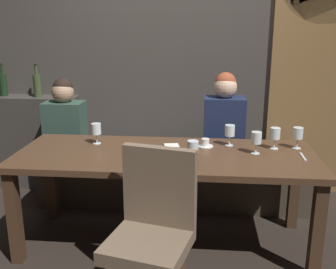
{
  "coord_description": "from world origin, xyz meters",
  "views": [
    {
      "loc": [
        0.27,
        -2.74,
        1.66
      ],
      "look_at": [
        0.0,
        0.15,
        0.84
      ],
      "focal_mm": 42.19,
      "sensor_mm": 36.0,
      "label": 1
    }
  ],
  "objects_px": {
    "wine_bottle_dark_red": "(3,84)",
    "wine_glass_center_back": "(230,132)",
    "wine_glass_end_left": "(298,134)",
    "wine_bottle_pale_label": "(37,85)",
    "fork_on_table": "(303,157)",
    "dining_table": "(166,164)",
    "wine_glass_center_front": "(96,130)",
    "diner_bearded": "(224,120)",
    "wine_glass_far_right": "(193,148)",
    "espresso_cup": "(205,143)",
    "diner_redhead": "(65,120)",
    "banquette_bench": "(173,181)",
    "wine_glass_end_right": "(256,139)",
    "chair_near_side": "(153,223)",
    "wine_glass_near_right": "(275,134)"
  },
  "relations": [
    {
      "from": "fork_on_table",
      "to": "chair_near_side",
      "type": "bearing_deg",
      "value": -143.18
    },
    {
      "from": "wine_glass_end_left",
      "to": "wine_glass_center_front",
      "type": "xyz_separation_m",
      "value": [
        -1.55,
        -0.02,
        -0.0
      ]
    },
    {
      "from": "wine_bottle_dark_red",
      "to": "wine_glass_center_back",
      "type": "xyz_separation_m",
      "value": [
        2.22,
        -0.81,
        -0.22
      ]
    },
    {
      "from": "banquette_bench",
      "to": "diner_redhead",
      "type": "bearing_deg",
      "value": 179.4
    },
    {
      "from": "diner_bearded",
      "to": "wine_bottle_pale_label",
      "type": "height_order",
      "value": "wine_bottle_pale_label"
    },
    {
      "from": "banquette_bench",
      "to": "wine_glass_end_right",
      "type": "height_order",
      "value": "wine_glass_end_right"
    },
    {
      "from": "wine_bottle_dark_red",
      "to": "wine_glass_far_right",
      "type": "xyz_separation_m",
      "value": [
        1.95,
        -1.26,
        -0.22
      ]
    },
    {
      "from": "banquette_bench",
      "to": "wine_glass_end_right",
      "type": "relative_size",
      "value": 15.24
    },
    {
      "from": "wine_bottle_pale_label",
      "to": "wine_glass_center_back",
      "type": "xyz_separation_m",
      "value": [
        1.85,
        -0.79,
        -0.22
      ]
    },
    {
      "from": "wine_bottle_dark_red",
      "to": "wine_bottle_pale_label",
      "type": "xyz_separation_m",
      "value": [
        0.37,
        -0.02,
        0.0
      ]
    },
    {
      "from": "wine_glass_center_back",
      "to": "espresso_cup",
      "type": "relative_size",
      "value": 1.37
    },
    {
      "from": "diner_redhead",
      "to": "wine_glass_near_right",
      "type": "distance_m",
      "value": 1.9
    },
    {
      "from": "wine_glass_end_left",
      "to": "fork_on_table",
      "type": "bearing_deg",
      "value": -89.65
    },
    {
      "from": "wine_bottle_dark_red",
      "to": "espresso_cup",
      "type": "relative_size",
      "value": 2.72
    },
    {
      "from": "wine_bottle_pale_label",
      "to": "fork_on_table",
      "type": "height_order",
      "value": "wine_bottle_pale_label"
    },
    {
      "from": "banquette_bench",
      "to": "wine_glass_center_front",
      "type": "bearing_deg",
      "value": -137.58
    },
    {
      "from": "wine_glass_end_left",
      "to": "diner_bearded",
      "type": "bearing_deg",
      "value": 137.22
    },
    {
      "from": "dining_table",
      "to": "banquette_bench",
      "type": "relative_size",
      "value": 0.88
    },
    {
      "from": "diner_bearded",
      "to": "espresso_cup",
      "type": "xyz_separation_m",
      "value": [
        -0.16,
        -0.51,
        -0.06
      ]
    },
    {
      "from": "diner_bearded",
      "to": "wine_glass_center_front",
      "type": "height_order",
      "value": "diner_bearded"
    },
    {
      "from": "banquette_bench",
      "to": "wine_bottle_pale_label",
      "type": "relative_size",
      "value": 7.67
    },
    {
      "from": "chair_near_side",
      "to": "wine_glass_far_right",
      "type": "height_order",
      "value": "chair_near_side"
    },
    {
      "from": "diner_redhead",
      "to": "wine_glass_far_right",
      "type": "bearing_deg",
      "value": -37.42
    },
    {
      "from": "dining_table",
      "to": "wine_glass_near_right",
      "type": "bearing_deg",
      "value": 12.42
    },
    {
      "from": "banquette_bench",
      "to": "fork_on_table",
      "type": "bearing_deg",
      "value": -35.56
    },
    {
      "from": "diner_redhead",
      "to": "wine_glass_far_right",
      "type": "distance_m",
      "value": 1.53
    },
    {
      "from": "wine_bottle_pale_label",
      "to": "fork_on_table",
      "type": "xyz_separation_m",
      "value": [
        2.36,
        -1.02,
        -0.33
      ]
    },
    {
      "from": "wine_glass_center_front",
      "to": "wine_glass_end_left",
      "type": "bearing_deg",
      "value": 0.67
    },
    {
      "from": "wine_glass_far_right",
      "to": "espresso_cup",
      "type": "distance_m",
      "value": 0.42
    },
    {
      "from": "espresso_cup",
      "to": "fork_on_table",
      "type": "relative_size",
      "value": 0.71
    },
    {
      "from": "wine_bottle_dark_red",
      "to": "fork_on_table",
      "type": "relative_size",
      "value": 1.92
    },
    {
      "from": "wine_glass_center_front",
      "to": "dining_table",
      "type": "bearing_deg",
      "value": -18.04
    },
    {
      "from": "diner_redhead",
      "to": "wine_glass_end_left",
      "type": "height_order",
      "value": "diner_redhead"
    },
    {
      "from": "wine_bottle_pale_label",
      "to": "wine_glass_far_right",
      "type": "height_order",
      "value": "wine_bottle_pale_label"
    },
    {
      "from": "wine_glass_center_back",
      "to": "espresso_cup",
      "type": "bearing_deg",
      "value": -165.87
    },
    {
      "from": "wine_glass_far_right",
      "to": "wine_glass_end_left",
      "type": "relative_size",
      "value": 1.0
    },
    {
      "from": "wine_glass_center_back",
      "to": "chair_near_side",
      "type": "bearing_deg",
      "value": -116.62
    },
    {
      "from": "diner_redhead",
      "to": "wine_glass_center_back",
      "type": "relative_size",
      "value": 4.47
    },
    {
      "from": "wine_glass_end_right",
      "to": "banquette_bench",
      "type": "bearing_deg",
      "value": 135.2
    },
    {
      "from": "chair_near_side",
      "to": "wine_glass_near_right",
      "type": "height_order",
      "value": "chair_near_side"
    },
    {
      "from": "chair_near_side",
      "to": "diner_bearded",
      "type": "height_order",
      "value": "diner_bearded"
    },
    {
      "from": "wine_glass_end_left",
      "to": "wine_glass_end_right",
      "type": "relative_size",
      "value": 1.0
    },
    {
      "from": "wine_glass_center_front",
      "to": "wine_glass_end_right",
      "type": "relative_size",
      "value": 1.0
    },
    {
      "from": "wine_glass_center_back",
      "to": "wine_glass_center_front",
      "type": "bearing_deg",
      "value": -177.47
    },
    {
      "from": "diner_redhead",
      "to": "wine_glass_end_right",
      "type": "distance_m",
      "value": 1.79
    },
    {
      "from": "banquette_bench",
      "to": "wine_bottle_pale_label",
      "type": "height_order",
      "value": "wine_bottle_pale_label"
    },
    {
      "from": "dining_table",
      "to": "fork_on_table",
      "type": "height_order",
      "value": "fork_on_table"
    },
    {
      "from": "banquette_bench",
      "to": "chair_near_side",
      "type": "height_order",
      "value": "chair_near_side"
    },
    {
      "from": "wine_glass_end_left",
      "to": "wine_bottle_pale_label",
      "type": "bearing_deg",
      "value": 160.99
    },
    {
      "from": "diner_redhead",
      "to": "banquette_bench",
      "type": "bearing_deg",
      "value": -0.6
    }
  ]
}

